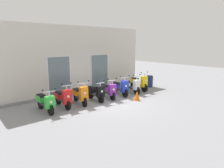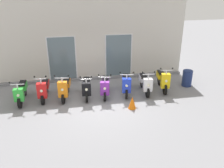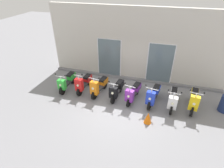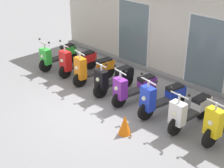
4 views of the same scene
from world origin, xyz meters
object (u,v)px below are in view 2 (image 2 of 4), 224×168
at_px(scooter_green, 21,92).
at_px(trash_bin, 187,78).
at_px(scooter_blue, 126,84).
at_px(scooter_orange, 65,88).
at_px(scooter_black, 87,87).
at_px(scooter_yellow, 163,80).
at_px(scooter_white, 145,83).
at_px(traffic_cone, 132,103).
at_px(scooter_red, 44,89).
at_px(scooter_purple, 105,86).

distance_m(scooter_green, trash_bin, 7.65).
bearing_deg(scooter_green, scooter_blue, -0.54).
height_order(scooter_orange, scooter_black, scooter_orange).
bearing_deg(scooter_yellow, scooter_black, -178.78).
xyz_separation_m(scooter_yellow, trash_bin, (1.36, 0.26, -0.12)).
height_order(scooter_green, scooter_black, scooter_black).
xyz_separation_m(scooter_green, scooter_blue, (4.52, -0.04, 0.03)).
xyz_separation_m(scooter_white, scooter_yellow, (0.88, 0.09, 0.05)).
bearing_deg(traffic_cone, scooter_blue, 87.12).
bearing_deg(scooter_yellow, scooter_orange, -179.52).
relative_size(scooter_red, trash_bin, 1.96).
distance_m(scooter_red, scooter_black, 1.84).
distance_m(scooter_orange, trash_bin, 5.85).
distance_m(scooter_orange, traffic_cone, 3.01).
relative_size(scooter_orange, scooter_white, 0.97).
xyz_separation_m(scooter_yellow, traffic_cone, (-1.84, -1.46, -0.25)).
distance_m(scooter_purple, trash_bin, 4.10).
bearing_deg(scooter_black, scooter_purple, -0.87).
height_order(scooter_white, trash_bin, scooter_white).
relative_size(scooter_blue, traffic_cone, 3.12).
relative_size(scooter_red, scooter_blue, 0.95).
height_order(trash_bin, traffic_cone, trash_bin).
bearing_deg(traffic_cone, scooter_orange, 151.67).
bearing_deg(scooter_blue, trash_bin, 5.98).
bearing_deg(scooter_red, scooter_black, -4.28).
bearing_deg(trash_bin, scooter_white, -171.13).
relative_size(scooter_red, scooter_black, 1.00).
distance_m(scooter_red, scooter_white, 4.49).
distance_m(scooter_orange, scooter_purple, 1.76).
distance_m(scooter_black, scooter_purple, 0.82).
distance_m(scooter_red, scooter_blue, 3.61).
height_order(scooter_red, scooter_yellow, scooter_yellow).
bearing_deg(scooter_yellow, scooter_green, -179.75).
xyz_separation_m(scooter_orange, trash_bin, (5.84, 0.29, -0.10)).
height_order(scooter_green, scooter_white, scooter_white).
bearing_deg(scooter_blue, traffic_cone, -92.88).
bearing_deg(scooter_blue, scooter_white, -1.48).
bearing_deg(traffic_cone, scooter_white, 55.09).
xyz_separation_m(scooter_red, scooter_blue, (3.60, -0.13, 0.02)).
xyz_separation_m(scooter_white, traffic_cone, (-0.95, -1.37, -0.21)).
relative_size(scooter_purple, traffic_cone, 3.00).
bearing_deg(scooter_white, scooter_yellow, 5.99).
bearing_deg(scooter_orange, scooter_purple, -1.65).
height_order(scooter_white, scooter_yellow, scooter_yellow).
xyz_separation_m(scooter_black, scooter_purple, (0.82, -0.01, -0.00)).
relative_size(scooter_red, traffic_cone, 2.96).
relative_size(scooter_green, trash_bin, 2.03).
bearing_deg(scooter_red, scooter_blue, -2.09).
bearing_deg(scooter_yellow, trash_bin, 10.71).
height_order(scooter_green, scooter_red, scooter_red).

